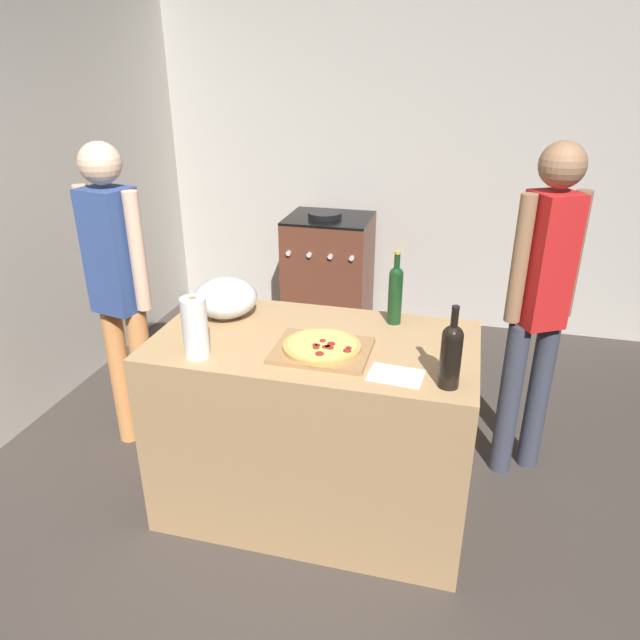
% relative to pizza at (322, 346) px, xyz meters
% --- Properties ---
extents(ground_plane, '(4.48, 3.74, 0.02)m').
position_rel_pizza_xyz_m(ground_plane, '(0.02, 0.94, -0.95)').
color(ground_plane, '#3F3833').
extents(kitchen_wall_rear, '(4.48, 0.10, 2.60)m').
position_rel_pizza_xyz_m(kitchen_wall_rear, '(0.02, 2.56, 0.36)').
color(kitchen_wall_rear, '#BCB7AD').
rests_on(kitchen_wall_rear, ground_plane).
extents(kitchen_wall_left, '(0.10, 3.74, 2.60)m').
position_rel_pizza_xyz_m(kitchen_wall_left, '(-1.97, 0.94, 0.36)').
color(kitchen_wall_left, '#BCB7AD').
rests_on(kitchen_wall_left, ground_plane).
extents(counter, '(1.42, 0.77, 0.91)m').
position_rel_pizza_xyz_m(counter, '(-0.06, 0.11, -0.49)').
color(counter, tan).
rests_on(counter, ground_plane).
extents(cutting_board, '(0.40, 0.32, 0.02)m').
position_rel_pizza_xyz_m(cutting_board, '(-0.00, 0.00, -0.02)').
color(cutting_board, '#9E7247').
rests_on(cutting_board, counter).
extents(pizza, '(0.33, 0.33, 0.03)m').
position_rel_pizza_xyz_m(pizza, '(0.00, 0.00, 0.00)').
color(pizza, tan).
rests_on(pizza, cutting_board).
extents(mixing_bowl, '(0.30, 0.30, 0.18)m').
position_rel_pizza_xyz_m(mixing_bowl, '(-0.54, 0.26, 0.06)').
color(mixing_bowl, '#B2B2B7').
rests_on(mixing_bowl, counter).
extents(paper_towel_roll, '(0.11, 0.11, 0.26)m').
position_rel_pizza_xyz_m(paper_towel_roll, '(-0.49, -0.15, 0.10)').
color(paper_towel_roll, white).
rests_on(paper_towel_roll, counter).
extents(wine_bottle_amber, '(0.08, 0.08, 0.33)m').
position_rel_pizza_xyz_m(wine_bottle_amber, '(0.53, -0.15, 0.11)').
color(wine_bottle_amber, black).
rests_on(wine_bottle_amber, counter).
extents(wine_bottle_clear, '(0.06, 0.06, 0.35)m').
position_rel_pizza_xyz_m(wine_bottle_clear, '(0.25, 0.38, 0.12)').
color(wine_bottle_clear, '#143819').
rests_on(wine_bottle_clear, counter).
extents(recipe_sheet, '(0.22, 0.17, 0.00)m').
position_rel_pizza_xyz_m(recipe_sheet, '(0.33, -0.12, -0.03)').
color(recipe_sheet, white).
rests_on(recipe_sheet, counter).
extents(stove, '(0.64, 0.58, 0.97)m').
position_rel_pizza_xyz_m(stove, '(-0.49, 2.16, -0.47)').
color(stove, brown).
rests_on(stove, ground_plane).
extents(person_in_stripes, '(0.39, 0.24, 1.69)m').
position_rel_pizza_xyz_m(person_in_stripes, '(-1.17, 0.35, 0.04)').
color(person_in_stripes, '#D88C4C').
rests_on(person_in_stripes, ground_plane).
extents(person_in_red, '(0.32, 0.27, 1.72)m').
position_rel_pizza_xyz_m(person_in_red, '(0.91, 0.67, 0.05)').
color(person_in_red, '#383D4C').
rests_on(person_in_red, ground_plane).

